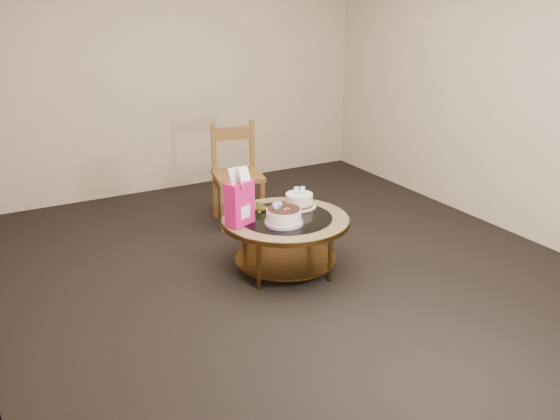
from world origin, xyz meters
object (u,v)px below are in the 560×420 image
gift_bag (239,197)px  dining_chair (237,173)px  decorated_cake (284,217)px  coffee_table (286,226)px  cream_cake (299,200)px

gift_bag → dining_chair: (0.51, 1.13, -0.19)m
dining_chair → decorated_cake: bearing=-86.8°
coffee_table → gift_bag: gift_bag is taller
cream_cake → gift_bag: 0.62m
decorated_cake → gift_bag: 0.37m
coffee_table → cream_cake: size_ratio=3.66×
coffee_table → dining_chair: size_ratio=1.07×
cream_cake → gift_bag: gift_bag is taller
coffee_table → cream_cake: (0.22, 0.15, 0.13)m
gift_bag → decorated_cake: bearing=-51.9°
gift_bag → cream_cake: bearing=-12.1°
decorated_cake → dining_chair: 1.32m
coffee_table → cream_cake: cream_cake is taller
coffee_table → gift_bag: 0.48m
dining_chair → cream_cake: bearing=-72.7°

